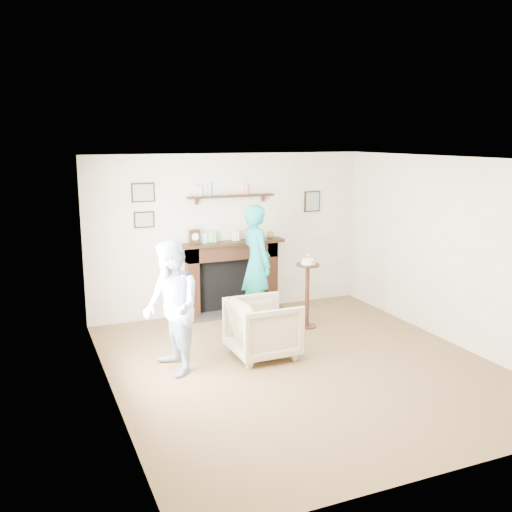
# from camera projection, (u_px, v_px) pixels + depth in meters

# --- Properties ---
(ground) EXTENTS (5.00, 5.00, 0.00)m
(ground) POSITION_uv_depth(u_px,v_px,m) (301.00, 365.00, 6.98)
(ground) COLOR brown
(ground) RESTS_ON ground
(room_shell) EXTENTS (4.54, 5.02, 2.52)m
(room_shell) POSITION_uv_depth(u_px,v_px,m) (278.00, 227.00, 7.27)
(room_shell) COLOR beige
(room_shell) RESTS_ON ground
(armchair) EXTENTS (0.82, 0.80, 0.74)m
(armchair) POSITION_uv_depth(u_px,v_px,m) (263.00, 355.00, 7.30)
(armchair) COLOR tan
(armchair) RESTS_ON ground
(man) EXTENTS (0.69, 0.84, 1.59)m
(man) POSITION_uv_depth(u_px,v_px,m) (174.00, 372.00, 6.79)
(man) COLOR #C7E1F9
(man) RESTS_ON ground
(woman) EXTENTS (0.46, 0.67, 1.77)m
(woman) POSITION_uv_depth(u_px,v_px,m) (257.00, 319.00, 8.75)
(woman) COLOR teal
(woman) RESTS_ON ground
(pedestal_table) EXTENTS (0.34, 0.34, 1.09)m
(pedestal_table) POSITION_uv_depth(u_px,v_px,m) (307.00, 283.00, 8.27)
(pedestal_table) COLOR black
(pedestal_table) RESTS_ON ground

